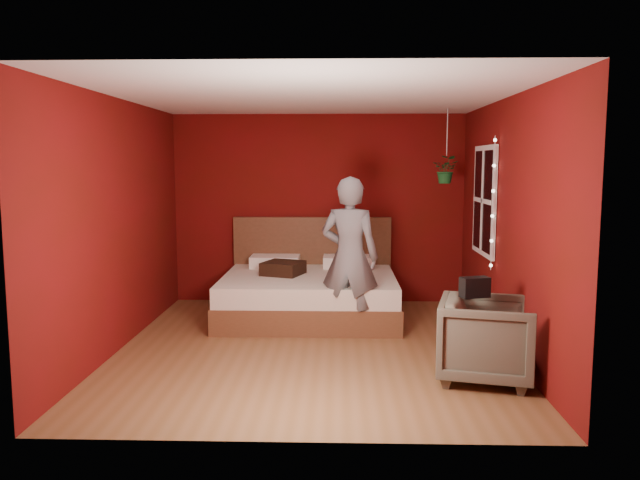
# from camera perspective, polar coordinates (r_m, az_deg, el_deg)

# --- Properties ---
(floor) EXTENTS (4.50, 4.50, 0.00)m
(floor) POSITION_cam_1_polar(r_m,az_deg,el_deg) (6.67, -0.77, -9.80)
(floor) COLOR brown
(floor) RESTS_ON ground
(room_walls) EXTENTS (4.04, 4.54, 2.62)m
(room_walls) POSITION_cam_1_polar(r_m,az_deg,el_deg) (6.39, -0.80, 4.77)
(room_walls) COLOR #670A0D
(room_walls) RESTS_ON ground
(window) EXTENTS (0.05, 0.97, 1.27)m
(window) POSITION_cam_1_polar(r_m,az_deg,el_deg) (7.48, 14.76, 3.50)
(window) COLOR white
(window) RESTS_ON room_walls
(fairy_lights) EXTENTS (0.04, 0.04, 1.45)m
(fairy_lights) POSITION_cam_1_polar(r_m,az_deg,el_deg) (6.97, 15.53, 3.23)
(fairy_lights) COLOR silver
(fairy_lights) RESTS_ON room_walls
(bed) EXTENTS (2.17, 1.84, 1.19)m
(bed) POSITION_cam_1_polar(r_m,az_deg,el_deg) (7.93, -0.96, -4.75)
(bed) COLOR brown
(bed) RESTS_ON ground
(person) EXTENTS (0.74, 0.59, 1.79)m
(person) POSITION_cam_1_polar(r_m,az_deg,el_deg) (6.96, 2.72, -1.54)
(person) COLOR slate
(person) RESTS_ON ground
(armchair) EXTENTS (0.98, 0.96, 0.74)m
(armchair) POSITION_cam_1_polar(r_m,az_deg,el_deg) (5.81, 14.97, -8.78)
(armchair) COLOR #5B5948
(armchair) RESTS_ON ground
(handbag) EXTENTS (0.28, 0.20, 0.18)m
(handbag) POSITION_cam_1_polar(r_m,az_deg,el_deg) (5.73, 13.97, -4.20)
(handbag) COLOR black
(handbag) RESTS_ON armchair
(throw_pillow) EXTENTS (0.58, 0.58, 0.16)m
(throw_pillow) POSITION_cam_1_polar(r_m,az_deg,el_deg) (7.84, -3.40, -2.58)
(throw_pillow) COLOR black
(throw_pillow) RESTS_ON bed
(hanging_plant) EXTENTS (0.39, 0.37, 0.92)m
(hanging_plant) POSITION_cam_1_polar(r_m,az_deg,el_deg) (7.91, 11.47, 6.33)
(hanging_plant) COLOR silver
(hanging_plant) RESTS_ON room_walls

